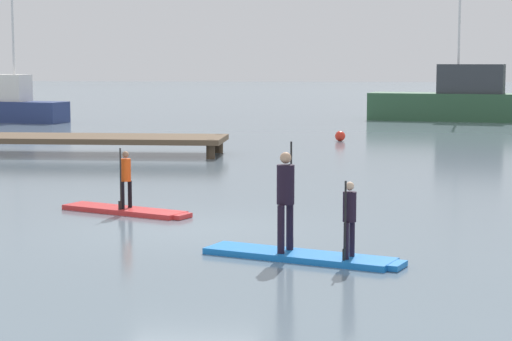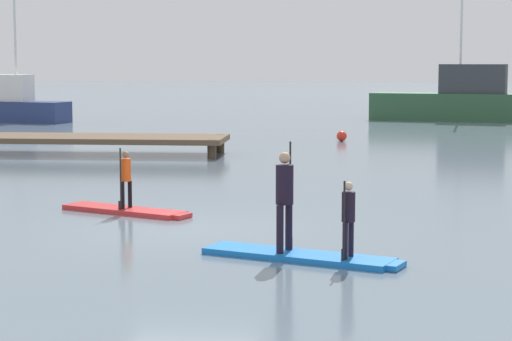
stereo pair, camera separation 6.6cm
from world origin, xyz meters
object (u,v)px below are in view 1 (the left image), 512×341
object	(u,v)px
paddleboard_near	(127,211)
mooring_buoy_near	(340,136)
fishing_boat_green_midground	(9,105)
paddler_adult	(286,195)
paddler_child_solo	(126,176)
paddleboard_far	(303,256)
paddler_child_front	(349,215)
fishing_boat_white_large	(468,101)

from	to	relation	value
paddleboard_near	mooring_buoy_near	size ratio (longest dim) A/B	7.31
fishing_boat_green_midground	paddler_adult	bearing A→B (deg)	-63.44
paddler_child_solo	fishing_boat_green_midground	distance (m)	30.70
paddleboard_far	fishing_boat_green_midground	distance (m)	36.24
paddler_child_solo	paddler_child_front	distance (m)	6.48
paddler_adult	fishing_boat_white_large	xyz separation A→B (m)	(7.25, 35.21, 0.01)
paddler_child_front	mooring_buoy_near	size ratio (longest dim) A/B	3.06
paddleboard_far	fishing_boat_white_large	size ratio (longest dim) A/B	0.32
paddleboard_far	paddler_child_front	size ratio (longest dim) A/B	2.68
paddler_child_solo	fishing_boat_green_midground	size ratio (longest dim) A/B	0.19
paddleboard_far	paddler_adult	xyz separation A→B (m)	(-0.28, 0.12, 0.97)
fishing_boat_white_large	fishing_boat_green_midground	xyz separation A→B (m)	(-23.34, -3.01, -0.18)
paddleboard_near	fishing_boat_green_midground	world-z (taller)	fishing_boat_green_midground
paddler_child_solo	paddler_adult	distance (m)	5.49
paddleboard_far	fishing_boat_white_large	world-z (taller)	fishing_boat_white_large
fishing_boat_green_midground	mooring_buoy_near	size ratio (longest dim) A/B	16.60
paddleboard_near	paddler_child_front	distance (m)	6.52
paddleboard_near	fishing_boat_green_midground	xyz separation A→B (m)	(-12.53, 28.02, 0.81)
paddler_child_front	mooring_buoy_near	world-z (taller)	paddler_child_front
paddleboard_far	mooring_buoy_near	bearing A→B (deg)	88.83
paddler_child_solo	paddler_adult	bearing A→B (deg)	-49.38
paddler_child_solo	paddleboard_far	world-z (taller)	paddler_child_solo
fishing_boat_white_large	paddler_child_front	bearing A→B (deg)	-99.93
fishing_boat_white_large	paddleboard_far	bearing A→B (deg)	-101.15
paddler_child_solo	paddleboard_near	bearing A→B (deg)	43.65
paddleboard_far	mooring_buoy_near	xyz separation A→B (m)	(0.45, 22.31, 0.15)
paddler_child_front	fishing_boat_green_midground	xyz separation A→B (m)	(-17.10, 32.61, 0.08)
paddleboard_far	paddler_child_front	world-z (taller)	paddler_child_front
paddleboard_far	fishing_boat_white_large	distance (m)	36.02
paddler_adult	fishing_boat_green_midground	size ratio (longest dim) A/B	0.26
paddler_child_front	mooring_buoy_near	bearing A→B (deg)	90.69
paddleboard_near	mooring_buoy_near	distance (m)	18.52
paddleboard_far	fishing_boat_green_midground	xyz separation A→B (m)	(-16.38, 32.32, 0.81)
fishing_boat_white_large	mooring_buoy_near	world-z (taller)	fishing_boat_white_large
paddler_child_front	fishing_boat_green_midground	size ratio (longest dim) A/B	0.18
fishing_boat_green_midground	mooring_buoy_near	bearing A→B (deg)	-30.74
paddler_adult	fishing_boat_white_large	world-z (taller)	fishing_boat_white_large
paddler_child_front	fishing_boat_white_large	bearing A→B (deg)	80.07
paddler_adult	mooring_buoy_near	distance (m)	22.21
paddleboard_near	mooring_buoy_near	world-z (taller)	mooring_buoy_near
paddler_adult	fishing_boat_white_large	distance (m)	35.95
paddler_adult	paddler_child_front	distance (m)	1.12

